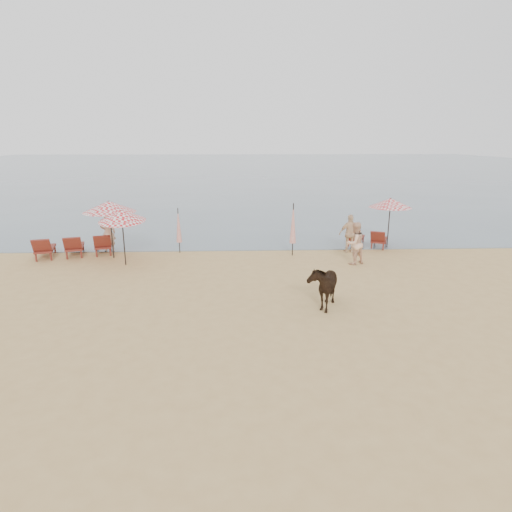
{
  "coord_description": "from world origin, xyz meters",
  "views": [
    {
      "loc": [
        -0.6,
        -9.93,
        5.17
      ],
      "look_at": [
        0.0,
        5.0,
        1.1
      ],
      "focal_mm": 30.0,
      "sensor_mm": 36.0,
      "label": 1
    }
  ],
  "objects_px": {
    "umbrella_closed_right": "(293,224)",
    "lounger_cluster_right": "(367,238)",
    "umbrella_open_left_a": "(109,207)",
    "beachgoer_left": "(108,232)",
    "umbrella_open_left_b": "(122,216)",
    "umbrella_open_right": "(391,203)",
    "beachgoer_right_b": "(350,234)",
    "beachgoer_right_a": "(355,243)",
    "umbrella_closed_left": "(179,226)",
    "lounger_cluster_left": "(74,246)",
    "cow": "(323,285)"
  },
  "relations": [
    {
      "from": "umbrella_closed_right",
      "to": "lounger_cluster_right",
      "type": "bearing_deg",
      "value": 20.83
    },
    {
      "from": "umbrella_open_left_a",
      "to": "beachgoer_left",
      "type": "bearing_deg",
      "value": 99.02
    },
    {
      "from": "umbrella_open_left_b",
      "to": "umbrella_open_right",
      "type": "xyz_separation_m",
      "value": [
        12.2,
        2.58,
        0.1
      ]
    },
    {
      "from": "umbrella_open_right",
      "to": "beachgoer_right_b",
      "type": "height_order",
      "value": "umbrella_open_right"
    },
    {
      "from": "beachgoer_right_a",
      "to": "umbrella_open_left_a",
      "type": "bearing_deg",
      "value": -34.7
    },
    {
      "from": "umbrella_closed_left",
      "to": "umbrella_open_left_a",
      "type": "bearing_deg",
      "value": -164.63
    },
    {
      "from": "umbrella_open_left_a",
      "to": "umbrella_closed_left",
      "type": "relative_size",
      "value": 1.22
    },
    {
      "from": "lounger_cluster_left",
      "to": "umbrella_open_left_b",
      "type": "bearing_deg",
      "value": -45.1
    },
    {
      "from": "beachgoer_right_b",
      "to": "umbrella_closed_right",
      "type": "bearing_deg",
      "value": 7.04
    },
    {
      "from": "umbrella_closed_right",
      "to": "beachgoer_left",
      "type": "height_order",
      "value": "umbrella_closed_right"
    },
    {
      "from": "beachgoer_left",
      "to": "beachgoer_right_b",
      "type": "xyz_separation_m",
      "value": [
        11.44,
        -0.62,
        -0.03
      ]
    },
    {
      "from": "lounger_cluster_left",
      "to": "lounger_cluster_right",
      "type": "relative_size",
      "value": 1.54
    },
    {
      "from": "lounger_cluster_left",
      "to": "beachgoer_right_a",
      "type": "height_order",
      "value": "beachgoer_right_a"
    },
    {
      "from": "lounger_cluster_right",
      "to": "cow",
      "type": "bearing_deg",
      "value": -91.53
    },
    {
      "from": "cow",
      "to": "beachgoer_right_b",
      "type": "relative_size",
      "value": 0.94
    },
    {
      "from": "umbrella_open_right",
      "to": "umbrella_closed_left",
      "type": "bearing_deg",
      "value": 172.38
    },
    {
      "from": "umbrella_closed_left",
      "to": "umbrella_open_left_b",
      "type": "bearing_deg",
      "value": -136.48
    },
    {
      "from": "umbrella_closed_left",
      "to": "cow",
      "type": "bearing_deg",
      "value": -51.66
    },
    {
      "from": "umbrella_closed_right",
      "to": "beachgoer_left",
      "type": "distance_m",
      "value": 8.75
    },
    {
      "from": "umbrella_closed_left",
      "to": "beachgoer_left",
      "type": "xyz_separation_m",
      "value": [
        -3.4,
        0.4,
        -0.38
      ]
    },
    {
      "from": "lounger_cluster_left",
      "to": "umbrella_open_left_b",
      "type": "distance_m",
      "value": 3.48
    },
    {
      "from": "lounger_cluster_left",
      "to": "umbrella_open_left_b",
      "type": "xyz_separation_m",
      "value": [
        2.67,
        -1.5,
        1.63
      ]
    },
    {
      "from": "lounger_cluster_left",
      "to": "umbrella_closed_left",
      "type": "distance_m",
      "value": 4.81
    },
    {
      "from": "umbrella_closed_right",
      "to": "beachgoer_right_a",
      "type": "xyz_separation_m",
      "value": [
        2.47,
        -1.51,
        -0.58
      ]
    },
    {
      "from": "umbrella_closed_left",
      "to": "cow",
      "type": "height_order",
      "value": "umbrella_closed_left"
    },
    {
      "from": "lounger_cluster_right",
      "to": "umbrella_open_right",
      "type": "relative_size",
      "value": 0.95
    },
    {
      "from": "umbrella_open_left_a",
      "to": "umbrella_open_right",
      "type": "xyz_separation_m",
      "value": [
        13.03,
        1.43,
        -0.11
      ]
    },
    {
      "from": "umbrella_open_left_a",
      "to": "beachgoer_left",
      "type": "xyz_separation_m",
      "value": [
        -0.53,
        1.19,
        -1.4
      ]
    },
    {
      "from": "lounger_cluster_right",
      "to": "umbrella_open_left_a",
      "type": "xyz_separation_m",
      "value": [
        -12.05,
        -1.6,
        1.89
      ]
    },
    {
      "from": "cow",
      "to": "beachgoer_left",
      "type": "bearing_deg",
      "value": 160.61
    },
    {
      "from": "umbrella_closed_left",
      "to": "beachgoer_left",
      "type": "distance_m",
      "value": 3.44
    },
    {
      "from": "cow",
      "to": "umbrella_closed_left",
      "type": "bearing_deg",
      "value": 148.49
    },
    {
      "from": "lounger_cluster_right",
      "to": "beachgoer_left",
      "type": "distance_m",
      "value": 12.59
    },
    {
      "from": "lounger_cluster_left",
      "to": "umbrella_open_left_a",
      "type": "bearing_deg",
      "value": -26.46
    },
    {
      "from": "lounger_cluster_left",
      "to": "umbrella_closed_left",
      "type": "bearing_deg",
      "value": -10.42
    },
    {
      "from": "beachgoer_left",
      "to": "cow",
      "type": "bearing_deg",
      "value": 127.28
    },
    {
      "from": "umbrella_open_left_b",
      "to": "lounger_cluster_left",
      "type": "bearing_deg",
      "value": 152.66
    },
    {
      "from": "umbrella_open_right",
      "to": "umbrella_closed_right",
      "type": "height_order",
      "value": "umbrella_open_right"
    },
    {
      "from": "umbrella_open_left_a",
      "to": "umbrella_open_left_b",
      "type": "bearing_deg",
      "value": -69.2
    },
    {
      "from": "lounger_cluster_right",
      "to": "umbrella_closed_left",
      "type": "distance_m",
      "value": 9.25
    },
    {
      "from": "cow",
      "to": "beachgoer_right_b",
      "type": "xyz_separation_m",
      "value": [
        2.57,
        6.71,
        0.18
      ]
    },
    {
      "from": "lounger_cluster_left",
      "to": "umbrella_open_left_a",
      "type": "xyz_separation_m",
      "value": [
        1.85,
        -0.35,
        1.84
      ]
    },
    {
      "from": "umbrella_closed_left",
      "to": "cow",
      "type": "relative_size",
      "value": 1.25
    },
    {
      "from": "umbrella_open_right",
      "to": "umbrella_closed_right",
      "type": "distance_m",
      "value": 5.11
    },
    {
      "from": "lounger_cluster_left",
      "to": "beachgoer_right_b",
      "type": "height_order",
      "value": "beachgoer_right_b"
    },
    {
      "from": "lounger_cluster_left",
      "to": "beachgoer_left",
      "type": "bearing_deg",
      "value": 16.79
    },
    {
      "from": "umbrella_open_left_b",
      "to": "umbrella_open_left_a",
      "type": "bearing_deg",
      "value": 127.6
    },
    {
      "from": "umbrella_open_right",
      "to": "lounger_cluster_left",
      "type": "bearing_deg",
      "value": 172.93
    },
    {
      "from": "beachgoer_right_b",
      "to": "umbrella_open_right",
      "type": "bearing_deg",
      "value": -160.26
    },
    {
      "from": "umbrella_closed_left",
      "to": "beachgoer_right_b",
      "type": "xyz_separation_m",
      "value": [
        8.04,
        -0.21,
        -0.41
      ]
    }
  ]
}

